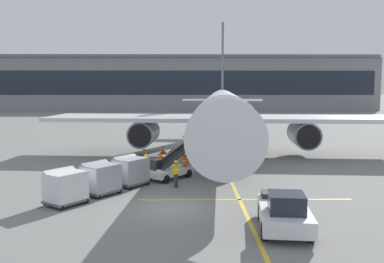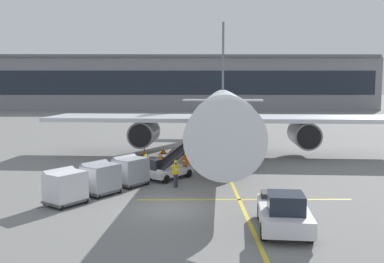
{
  "view_description": "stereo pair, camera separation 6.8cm",
  "coord_description": "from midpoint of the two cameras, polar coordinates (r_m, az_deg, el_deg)",
  "views": [
    {
      "loc": [
        0.83,
        -21.02,
        6.28
      ],
      "look_at": [
        1.13,
        7.68,
        3.2
      ],
      "focal_mm": 38.94,
      "sensor_mm": 36.0,
      "label": 1
    },
    {
      "loc": [
        0.9,
        -21.03,
        6.28
      ],
      "look_at": [
        1.13,
        7.68,
        3.2
      ],
      "focal_mm": 38.94,
      "sensor_mm": 36.0,
      "label": 2
    }
  ],
  "objects": [
    {
      "name": "ground_crew_by_loader",
      "position": [
        26.14,
        -2.16,
        -5.53
      ],
      "size": [
        0.45,
        0.43,
        1.74
      ],
      "color": "#333847",
      "rests_on": "ground"
    },
    {
      "name": "baggage_cart_third",
      "position": [
        23.42,
        -16.95,
        -7.18
      ],
      "size": [
        2.48,
        2.66,
        1.91
      ],
      "color": "#515156",
      "rests_on": "ground"
    },
    {
      "name": "safety_cone_nose_mark",
      "position": [
        39.47,
        -3.88,
        -2.49
      ],
      "size": [
        0.68,
        0.68,
        0.77
      ],
      "color": "black",
      "rests_on": "ground"
    },
    {
      "name": "ground_crew_marshaller",
      "position": [
        29.19,
        -0.88,
        -4.3
      ],
      "size": [
        0.43,
        0.45,
        1.74
      ],
      "color": "#514C42",
      "rests_on": "ground"
    },
    {
      "name": "safety_cone_engine_keepout",
      "position": [
        38.63,
        -6.5,
        -2.76
      ],
      "size": [
        0.62,
        0.62,
        0.7
      ],
      "color": "black",
      "rests_on": "ground"
    },
    {
      "name": "apron_guidance_line_lead_in",
      "position": [
        38.24,
        3.85,
        -3.33
      ],
      "size": [
        0.2,
        110.0,
        0.01
      ],
      "color": "yellow",
      "rests_on": "ground"
    },
    {
      "name": "baggage_cart_second",
      "position": [
        25.06,
        -12.38,
        -6.18
      ],
      "size": [
        2.48,
        2.66,
        1.91
      ],
      "color": "#515156",
      "rests_on": "ground"
    },
    {
      "name": "ground_crew_by_carts",
      "position": [
        28.42,
        -6.29,
        -4.62
      ],
      "size": [
        0.38,
        0.53,
        1.74
      ],
      "color": "#333847",
      "rests_on": "ground"
    },
    {
      "name": "baggage_cart_lead",
      "position": [
        26.89,
        -8.41,
        -5.27
      ],
      "size": [
        2.48,
        2.66,
        1.91
      ],
      "color": "#515156",
      "rests_on": "ground"
    },
    {
      "name": "ground_plane",
      "position": [
        21.96,
        -2.73,
        -10.5
      ],
      "size": [
        600.0,
        600.0,
        0.0
      ],
      "primitive_type": "plane",
      "color": "slate"
    },
    {
      "name": "apron_guidance_line_stop_bar",
      "position": [
        23.77,
        7.31,
        -9.23
      ],
      "size": [
        12.0,
        0.2,
        0.01
      ],
      "color": "yellow",
      "rests_on": "ground"
    },
    {
      "name": "safety_cone_wingtip",
      "position": [
        36.06,
        -4.29,
        -3.37
      ],
      "size": [
        0.62,
        0.62,
        0.71
      ],
      "color": "black",
      "rests_on": "ground"
    },
    {
      "name": "parked_airplane",
      "position": [
        38.56,
        4.35,
        2.51
      ],
      "size": [
        32.62,
        42.44,
        14.42
      ],
      "color": "silver",
      "rests_on": "ground"
    },
    {
      "name": "terminal_building",
      "position": [
        120.49,
        -5.83,
        6.6
      ],
      "size": [
        124.98,
        19.92,
        14.77
      ],
      "color": "gray",
      "rests_on": "ground"
    },
    {
      "name": "belt_loader",
      "position": [
        28.87,
        -2.74,
        -4.75
      ],
      "size": [
        4.33,
        5.01,
        2.78
      ],
      "color": "silver",
      "rests_on": "ground"
    },
    {
      "name": "pushback_tug",
      "position": [
        19.01,
        12.56,
        -10.7
      ],
      "size": [
        2.6,
        4.62,
        1.83
      ],
      "color": "silver",
      "rests_on": "ground"
    }
  ]
}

